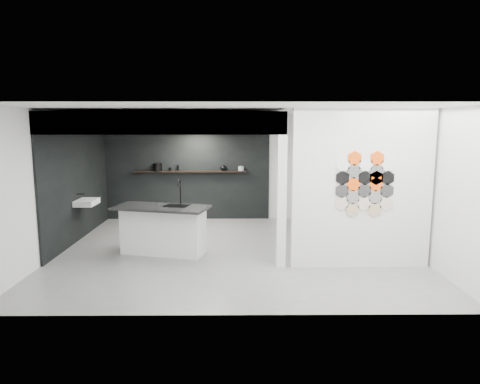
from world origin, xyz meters
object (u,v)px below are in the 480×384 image
at_px(wall_basin, 87,202).
at_px(stockpot, 157,167).
at_px(partition_panel, 362,189).
at_px(glass_bowl, 241,169).
at_px(kettle, 224,168).
at_px(kitchen_island, 163,229).
at_px(glass_vase, 241,168).
at_px(utensil_cup, 170,169).
at_px(bottle_dark, 178,168).

height_order(wall_basin, stockpot, stockpot).
bearing_deg(stockpot, wall_basin, -119.78).
height_order(partition_panel, wall_basin, partition_panel).
bearing_deg(stockpot, glass_bowl, 0.00).
relative_size(partition_panel, kettle, 16.88).
distance_m(kitchen_island, kettle, 3.37).
xyz_separation_m(stockpot, kettle, (1.75, 0.00, -0.03)).
bearing_deg(glass_bowl, kitchen_island, -117.12).
height_order(partition_panel, stockpot, partition_panel).
bearing_deg(kitchen_island, glass_bowl, 76.84).
bearing_deg(wall_basin, kettle, 35.19).
distance_m(partition_panel, stockpot, 5.77).
bearing_deg(kitchen_island, glass_vase, 76.84).
xyz_separation_m(partition_panel, utensil_cup, (-3.95, 3.87, -0.04)).
bearing_deg(bottle_dark, stockpot, 180.00).
relative_size(glass_vase, bottle_dark, 0.84).
bearing_deg(glass_vase, wall_basin, -148.65).
relative_size(partition_panel, bottle_dark, 18.99).
distance_m(kitchen_island, glass_vase, 3.54).
xyz_separation_m(wall_basin, utensil_cup, (1.51, 2.07, 0.51)).
relative_size(wall_basin, bottle_dark, 4.07).
height_order(kitchen_island, glass_vase, kitchen_island).
xyz_separation_m(partition_panel, kettle, (-2.54, 3.87, -0.01)).
bearing_deg(glass_vase, glass_bowl, 0.00).
relative_size(wall_basin, utensil_cup, 7.02).
height_order(kettle, glass_bowl, kettle).
distance_m(kettle, glass_vase, 0.46).
distance_m(partition_panel, bottle_dark, 5.38).
bearing_deg(stockpot, glass_vase, 0.00).
height_order(partition_panel, glass_vase, partition_panel).
height_order(stockpot, bottle_dark, stockpot).
bearing_deg(glass_vase, stockpot, 180.00).
xyz_separation_m(kitchen_island, glass_vase, (1.56, 3.05, 0.89)).
height_order(wall_basin, utensil_cup, utensil_cup).
relative_size(wall_basin, kettle, 3.62).
xyz_separation_m(glass_vase, bottle_dark, (-1.67, 0.00, 0.01)).
distance_m(wall_basin, glass_bowl, 4.00).
bearing_deg(glass_bowl, bottle_dark, 180.00).
bearing_deg(partition_panel, glass_vase, 118.23).
bearing_deg(kettle, partition_panel, -69.74).
bearing_deg(partition_panel, kettle, 123.28).
height_order(kitchen_island, stockpot, stockpot).
height_order(kettle, utensil_cup, kettle).
distance_m(kitchen_island, glass_bowl, 3.54).
height_order(partition_panel, kettle, partition_panel).
relative_size(kettle, bottle_dark, 1.13).
distance_m(glass_vase, bottle_dark, 1.67).
bearing_deg(partition_panel, glass_bowl, 118.23).
distance_m(kitchen_island, utensil_cup, 3.19).
bearing_deg(wall_basin, glass_bowl, 31.35).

